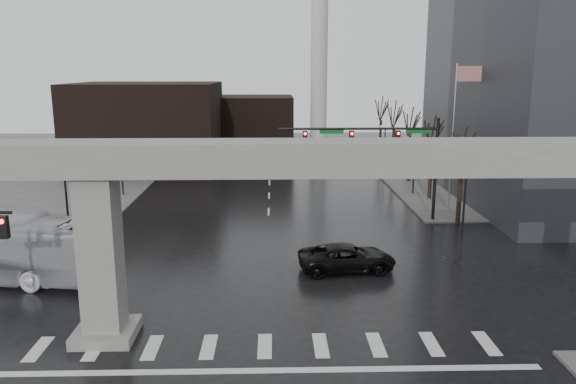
# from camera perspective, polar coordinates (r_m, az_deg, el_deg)

# --- Properties ---
(ground) EXTENTS (160.00, 160.00, 0.00)m
(ground) POSITION_cam_1_polar(r_m,az_deg,el_deg) (25.82, -2.34, -14.33)
(ground) COLOR black
(ground) RESTS_ON ground
(sidewalk_ne) EXTENTS (28.00, 36.00, 0.15)m
(sidewalk_ne) POSITION_cam_1_polar(r_m,az_deg,el_deg) (65.38, 21.55, 1.42)
(sidewalk_ne) COLOR slate
(sidewalk_ne) RESTS_ON ground
(sidewalk_nw) EXTENTS (28.00, 36.00, 0.15)m
(sidewalk_nw) POSITION_cam_1_polar(r_m,az_deg,el_deg) (65.70, -25.21, 1.15)
(sidewalk_nw) COLOR slate
(sidewalk_nw) RESTS_ON ground
(elevated_guideway) EXTENTS (48.00, 2.60, 8.70)m
(elevated_guideway) POSITION_cam_1_polar(r_m,az_deg,el_deg) (23.54, 0.59, 0.81)
(elevated_guideway) COLOR #999691
(elevated_guideway) RESTS_ON ground
(building_far_left) EXTENTS (16.00, 14.00, 10.00)m
(building_far_left) POSITION_cam_1_polar(r_m,az_deg,el_deg) (66.94, -14.04, 6.43)
(building_far_left) COLOR black
(building_far_left) RESTS_ON ground
(building_far_mid) EXTENTS (10.00, 10.00, 8.00)m
(building_far_mid) POSITION_cam_1_polar(r_m,az_deg,el_deg) (75.46, -3.38, 6.66)
(building_far_mid) COLOR black
(building_far_mid) RESTS_ON ground
(smokestack) EXTENTS (3.60, 3.60, 30.00)m
(smokestack) POSITION_cam_1_polar(r_m,az_deg,el_deg) (69.28, 3.19, 13.88)
(smokestack) COLOR silver
(smokestack) RESTS_ON ground
(signal_mast_arm) EXTENTS (12.12, 0.43, 8.00)m
(signal_mast_arm) POSITION_cam_1_polar(r_m,az_deg,el_deg) (43.10, 10.01, 4.55)
(signal_mast_arm) COLOR black
(signal_mast_arm) RESTS_ON ground
(flagpole_assembly) EXTENTS (2.06, 0.12, 12.00)m
(flagpole_assembly) POSITION_cam_1_polar(r_m,az_deg,el_deg) (47.61, 16.82, 7.01)
(flagpole_assembly) COLOR silver
(flagpole_assembly) RESTS_ON ground
(lamp_right_0) EXTENTS (1.22, 0.32, 5.11)m
(lamp_right_0) POSITION_cam_1_polar(r_m,az_deg,el_deg) (40.12, 17.55, 0.15)
(lamp_right_0) COLOR black
(lamp_right_0) RESTS_ON ground
(lamp_right_1) EXTENTS (1.22, 0.32, 5.11)m
(lamp_right_1) POSITION_cam_1_polar(r_m,az_deg,el_deg) (53.32, 12.72, 3.37)
(lamp_right_1) COLOR black
(lamp_right_1) RESTS_ON ground
(lamp_right_2) EXTENTS (1.22, 0.32, 5.11)m
(lamp_right_2) POSITION_cam_1_polar(r_m,az_deg,el_deg) (66.84, 9.82, 5.29)
(lamp_right_2) COLOR black
(lamp_right_2) RESTS_ON ground
(lamp_left_0) EXTENTS (1.22, 0.32, 5.11)m
(lamp_left_0) POSITION_cam_1_polar(r_m,az_deg,el_deg) (40.40, -21.63, -0.07)
(lamp_left_0) COLOR black
(lamp_left_0) RESTS_ON ground
(lamp_left_1) EXTENTS (1.22, 0.32, 5.11)m
(lamp_left_1) POSITION_cam_1_polar(r_m,az_deg,el_deg) (53.52, -16.60, 3.19)
(lamp_left_1) COLOR black
(lamp_left_1) RESTS_ON ground
(lamp_left_2) EXTENTS (1.22, 0.32, 5.11)m
(lamp_left_2) POSITION_cam_1_polar(r_m,az_deg,el_deg) (67.01, -13.56, 5.14)
(lamp_left_2) COLOR black
(lamp_left_2) RESTS_ON ground
(tree_right_0) EXTENTS (1.09, 1.58, 7.50)m
(tree_right_0) POSITION_cam_1_polar(r_m,az_deg,el_deg) (44.31, 17.09, 0.40)
(tree_right_0) COLOR black
(tree_right_0) RESTS_ON ground
(tree_right_1) EXTENTS (1.09, 1.61, 7.67)m
(tree_right_1) POSITION_cam_1_polar(r_m,az_deg,el_deg) (51.80, 14.33, 2.33)
(tree_right_1) COLOR black
(tree_right_1) RESTS_ON ground
(tree_right_2) EXTENTS (1.10, 1.63, 7.85)m
(tree_right_2) POSITION_cam_1_polar(r_m,az_deg,el_deg) (59.42, 12.26, 3.76)
(tree_right_2) COLOR black
(tree_right_2) RESTS_ON ground
(tree_right_3) EXTENTS (1.11, 1.66, 8.02)m
(tree_right_3) POSITION_cam_1_polar(r_m,az_deg,el_deg) (67.13, 10.67, 4.86)
(tree_right_3) COLOR black
(tree_right_3) RESTS_ON ground
(tree_right_4) EXTENTS (1.12, 1.69, 8.19)m
(tree_right_4) POSITION_cam_1_polar(r_m,az_deg,el_deg) (74.90, 9.39, 5.73)
(tree_right_4) COLOR black
(tree_right_4) RESTS_ON ground
(pickup_truck) EXTENTS (5.91, 3.20, 1.57)m
(pickup_truck) POSITION_cam_1_polar(r_m,az_deg,el_deg) (33.22, 6.02, -6.66)
(pickup_truck) COLOR black
(pickup_truck) RESTS_ON ground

